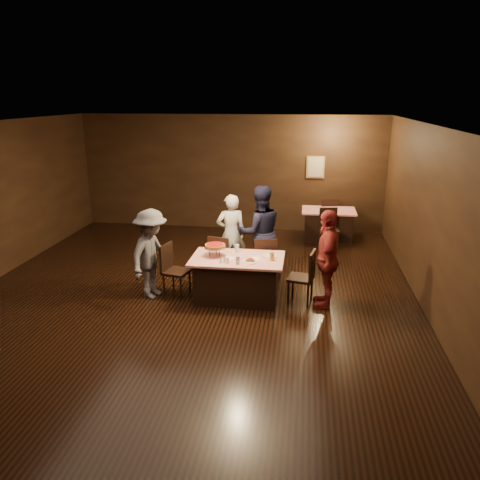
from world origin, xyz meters
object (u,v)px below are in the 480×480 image
Objects in this scene: chair_end_left at (176,271)px; glass_front_left at (238,260)px; glass_amber at (272,256)px; chair_back_near at (329,229)px; glass_back at (237,248)px; chair_back_far at (327,216)px; plate_empty at (270,256)px; diner_navy_hoodie at (260,232)px; main_table at (237,278)px; back_table at (328,225)px; chair_far_left at (222,258)px; chair_far_right at (264,260)px; chair_end_right at (301,277)px; diner_grey_knit at (152,254)px; diner_white_jacket at (231,234)px; pizza_stand at (215,246)px.

chair_end_left reaches higher than glass_front_left.
chair_end_left reaches higher than glass_amber.
glass_back is (-1.77, -2.79, 0.37)m from chair_back_near.
plate_empty is (-1.17, -4.24, 0.30)m from chair_back_far.
diner_navy_hoodie is 13.12× the size of glass_front_left.
chair_back_far is at bearing 68.64° from main_table.
glass_front_left reaches higher than main_table.
chair_back_near is 3.80m from glass_front_left.
plate_empty reaches higher than back_table.
chair_far_right is (0.80, 0.00, 0.00)m from chair_far_left.
chair_far_right reaches higher than back_table.
diner_navy_hoodie reaches higher than plate_empty.
chair_far_right is 0.59m from diner_navy_hoodie.
diner_navy_hoodie is at bearing 76.08° from main_table.
chair_end_right is 2.63m from diner_grey_knit.
glass_front_left is 1.00× the size of glass_back.
diner_grey_knit is 2.11m from glass_amber.
diner_white_jacket is (-1.42, 1.29, 0.33)m from chair_end_right.
chair_far_left and chair_far_right have the same top height.
pizza_stand reaches higher than plate_empty.
diner_navy_hoodie reaches higher than diner_grey_knit.
pizza_stand reaches higher than chair_far_left.
plate_empty is at bearing 85.09° from diner_navy_hoodie.
glass_front_left is (-0.23, -1.42, -0.08)m from diner_navy_hoodie.
chair_back_far is at bearing 90.00° from back_table.
chair_far_right reaches higher than main_table.
chair_back_far is 3.60m from diner_navy_hoodie.
back_table is 1.37× the size of chair_back_far.
glass_back is at bearing 141.94° from chair_far_left.
diner_white_jacket reaches higher than glass_amber.
diner_white_jacket reaches higher than plate_empty.
diner_grey_knit is (-1.79, -1.22, -0.12)m from diner_navy_hoodie.
glass_front_left is (-0.35, -1.05, 0.37)m from chair_far_right.
plate_empty is (-1.17, -2.94, 0.30)m from chair_back_near.
diner_grey_knit reaches higher than chair_back_far.
glass_amber is at bearing 91.14° from chair_far_right.
glass_amber is (0.55, 0.25, 0.00)m from glass_front_left.
chair_far_left is at bearing 147.72° from plate_empty.
chair_far_left is at bearing -105.23° from chair_end_right.
glass_back is (-0.33, -0.82, -0.08)m from diner_navy_hoodie.
diner_grey_knit reaches higher than glass_back.
glass_back is at bearing 88.07° from diner_white_jacket.
diner_grey_knit is at bearing 172.53° from glass_front_left.
chair_back_near is at bearing 63.82° from glass_front_left.
chair_end_right is at bearing -1.91° from pizza_stand.
diner_white_jacket is at bearing -148.52° from chair_back_near.
diner_white_jacket reaches higher than chair_back_far.
chair_far_left is at bearing 64.27° from diner_white_jacket.
glass_amber is (1.00, -0.10, -0.11)m from pizza_stand.
diner_grey_knit reaches higher than chair_far_left.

